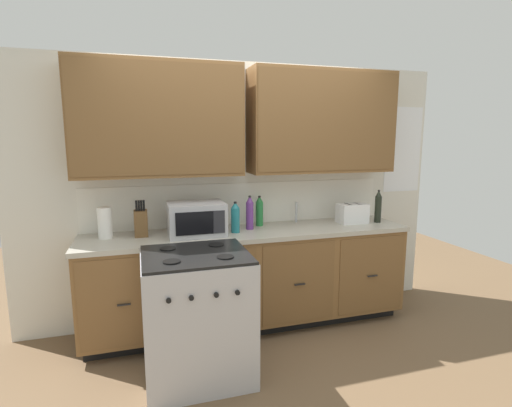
# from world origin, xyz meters

# --- Properties ---
(ground_plane) EXTENTS (8.00, 8.00, 0.00)m
(ground_plane) POSITION_xyz_m (0.00, 0.00, 0.00)
(ground_plane) COLOR brown
(wall_unit) EXTENTS (4.12, 0.40, 2.44)m
(wall_unit) POSITION_xyz_m (0.00, 0.50, 1.66)
(wall_unit) COLOR silver
(wall_unit) RESTS_ON ground_plane
(counter_run) EXTENTS (2.95, 0.64, 0.92)m
(counter_run) POSITION_xyz_m (0.00, 0.30, 0.47)
(counter_run) COLOR black
(counter_run) RESTS_ON ground_plane
(stove_range) EXTENTS (0.76, 0.68, 0.95)m
(stove_range) POSITION_xyz_m (-0.58, -0.33, 0.47)
(stove_range) COLOR #B7B7BC
(stove_range) RESTS_ON ground_plane
(microwave) EXTENTS (0.48, 0.37, 0.28)m
(microwave) POSITION_xyz_m (-0.48, 0.29, 1.06)
(microwave) COLOR #B7B7BC
(microwave) RESTS_ON counter_run
(toaster) EXTENTS (0.28, 0.18, 0.19)m
(toaster) POSITION_xyz_m (1.06, 0.32, 1.02)
(toaster) COLOR white
(toaster) RESTS_ON counter_run
(knife_block) EXTENTS (0.11, 0.14, 0.31)m
(knife_block) POSITION_xyz_m (-0.94, 0.38, 1.04)
(knife_block) COLOR brown
(knife_block) RESTS_ON counter_run
(sink_faucet) EXTENTS (0.02, 0.02, 0.20)m
(sink_faucet) POSITION_xyz_m (0.54, 0.51, 1.02)
(sink_faucet) COLOR #B2B5BA
(sink_faucet) RESTS_ON counter_run
(paper_towel_roll) EXTENTS (0.12, 0.12, 0.26)m
(paper_towel_roll) POSITION_xyz_m (-1.23, 0.39, 1.05)
(paper_towel_roll) COLOR white
(paper_towel_roll) RESTS_ON counter_run
(bottle_green) EXTENTS (0.07, 0.07, 0.29)m
(bottle_green) POSITION_xyz_m (0.14, 0.46, 1.06)
(bottle_green) COLOR #237A38
(bottle_green) RESTS_ON counter_run
(bottle_dark) EXTENTS (0.07, 0.07, 0.32)m
(bottle_dark) POSITION_xyz_m (1.31, 0.27, 1.08)
(bottle_dark) COLOR black
(bottle_dark) RESTS_ON counter_run
(bottle_violet) EXTENTS (0.07, 0.07, 0.31)m
(bottle_violet) POSITION_xyz_m (0.02, 0.35, 1.07)
(bottle_violet) COLOR #663384
(bottle_violet) RESTS_ON counter_run
(bottle_teal) EXTENTS (0.08, 0.08, 0.28)m
(bottle_teal) POSITION_xyz_m (-0.14, 0.27, 1.06)
(bottle_teal) COLOR #1E707A
(bottle_teal) RESTS_ON counter_run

